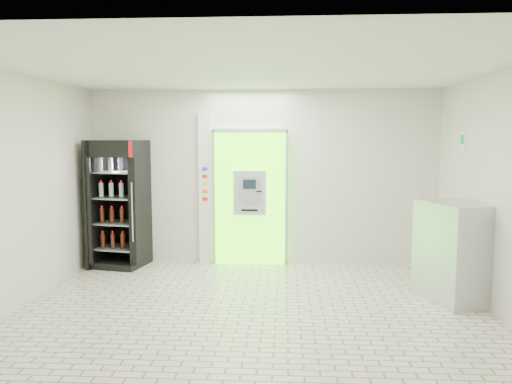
{
  "coord_description": "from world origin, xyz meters",
  "views": [
    {
      "loc": [
        0.4,
        -6.07,
        2.15
      ],
      "look_at": [
        -0.03,
        1.2,
        1.38
      ],
      "focal_mm": 35.0,
      "sensor_mm": 36.0,
      "label": 1
    }
  ],
  "objects": [
    {
      "name": "beverage_cooler",
      "position": [
        -2.4,
        2.14,
        1.03
      ],
      "size": [
        0.93,
        0.88,
        2.14
      ],
      "rotation": [
        0.0,
        0.0,
        -0.19
      ],
      "color": "black",
      "rests_on": "ground"
    },
    {
      "name": "room_shell",
      "position": [
        0.0,
        0.0,
        1.84
      ],
      "size": [
        6.0,
        6.0,
        6.0
      ],
      "color": "beige",
      "rests_on": "ground"
    },
    {
      "name": "pillar",
      "position": [
        -0.98,
        2.45,
        1.3
      ],
      "size": [
        0.22,
        0.11,
        2.6
      ],
      "color": "silver",
      "rests_on": "ground"
    },
    {
      "name": "exit_sign",
      "position": [
        2.99,
        1.4,
        2.12
      ],
      "size": [
        0.02,
        0.22,
        0.26
      ],
      "color": "white",
      "rests_on": "room_shell"
    },
    {
      "name": "atm_assembly",
      "position": [
        -0.2,
        2.41,
        1.17
      ],
      "size": [
        1.3,
        0.24,
        2.33
      ],
      "color": "#51F20D",
      "rests_on": "ground"
    },
    {
      "name": "steel_cabinet",
      "position": [
        2.66,
        0.6,
        0.66
      ],
      "size": [
        0.95,
        1.15,
        1.32
      ],
      "rotation": [
        0.0,
        0.0,
        0.31
      ],
      "color": "#B4B7BC",
      "rests_on": "ground"
    },
    {
      "name": "ground",
      "position": [
        0.0,
        0.0,
        0.0
      ],
      "size": [
        6.0,
        6.0,
        0.0
      ],
      "primitive_type": "plane",
      "color": "beige",
      "rests_on": "ground"
    }
  ]
}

